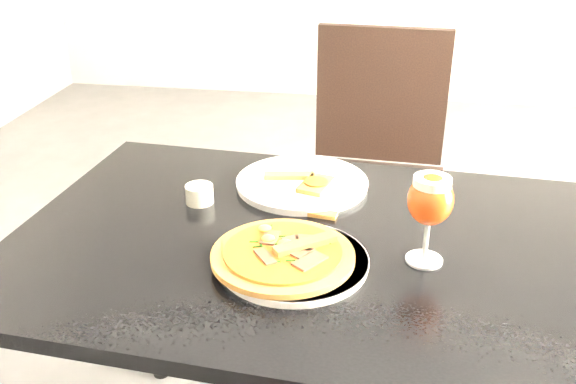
% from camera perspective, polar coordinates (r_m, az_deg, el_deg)
% --- Properties ---
extents(dining_table, '(1.25, 0.88, 0.75)m').
position_cam_1_polar(dining_table, '(1.32, 2.31, -7.59)').
color(dining_table, black).
rests_on(dining_table, ground).
extents(chair_far, '(0.48, 0.48, 0.97)m').
position_cam_1_polar(chair_far, '(2.11, 7.62, 1.93)').
color(chair_far, black).
rests_on(chair_far, ground).
extents(plate_main, '(0.31, 0.31, 0.01)m').
position_cam_1_polar(plate_main, '(1.19, 0.48, -6.18)').
color(plate_main, white).
rests_on(plate_main, dining_table).
extents(pizza, '(0.26, 0.26, 0.03)m').
position_cam_1_polar(pizza, '(1.18, -0.42, -5.52)').
color(pizza, brown).
rests_on(pizza, plate_main).
extents(plate_second, '(0.37, 0.37, 0.02)m').
position_cam_1_polar(plate_second, '(1.48, 1.25, 0.80)').
color(plate_second, white).
rests_on(plate_second, dining_table).
extents(crust_scraps, '(0.17, 0.12, 0.01)m').
position_cam_1_polar(crust_scraps, '(1.46, 1.69, 0.97)').
color(crust_scraps, brown).
rests_on(crust_scraps, plate_second).
extents(loose_crust, '(0.11, 0.04, 0.01)m').
position_cam_1_polar(loose_crust, '(1.36, 2.05, -1.83)').
color(loose_crust, brown).
rests_on(loose_crust, dining_table).
extents(sauce_cup, '(0.06, 0.06, 0.04)m').
position_cam_1_polar(sauce_cup, '(1.41, -7.88, -0.11)').
color(sauce_cup, beige).
rests_on(sauce_cup, dining_table).
extents(beer_glass, '(0.08, 0.08, 0.18)m').
position_cam_1_polar(beer_glass, '(1.17, 12.54, -0.74)').
color(beer_glass, '#B0B5B9').
rests_on(beer_glass, dining_table).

